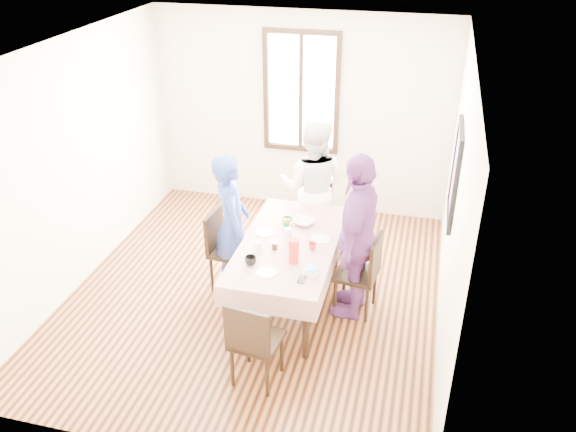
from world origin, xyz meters
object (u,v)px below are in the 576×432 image
at_px(chair_left, 231,251).
at_px(chair_right, 356,274).
at_px(person_right, 357,236).
at_px(person_far, 313,187).
at_px(chair_near, 257,339).
at_px(dining_table, 289,273).
at_px(person_left, 231,224).
at_px(chair_far, 313,215).

xyz_separation_m(chair_left, chair_right, (1.42, -0.11, 0.00)).
relative_size(chair_right, person_right, 0.50).
xyz_separation_m(chair_right, person_right, (-0.02, 0.00, 0.45)).
bearing_deg(chair_right, person_far, 39.84).
relative_size(chair_right, chair_near, 1.00).
xyz_separation_m(dining_table, person_left, (-0.69, 0.16, 0.43)).
bearing_deg(chair_left, dining_table, 81.16).
distance_m(chair_far, chair_near, 2.39).
distance_m(chair_left, chair_right, 1.42).
height_order(chair_near, person_right, person_right).
bearing_deg(dining_table, chair_right, 4.39).
bearing_deg(person_right, dining_table, -79.37).
xyz_separation_m(person_left, person_far, (0.69, 1.01, 0.04)).
bearing_deg(dining_table, person_far, 90.00).
relative_size(dining_table, person_right, 0.96).
height_order(dining_table, chair_right, chair_right).
height_order(chair_far, person_right, person_right).
bearing_deg(chair_left, chair_right, 89.74).
xyz_separation_m(chair_near, person_right, (0.69, 1.25, 0.45)).
distance_m(person_left, person_right, 1.39).
xyz_separation_m(chair_right, chair_near, (-0.71, -1.25, 0.00)).
bearing_deg(chair_left, chair_near, 31.65).
distance_m(dining_table, chair_near, 1.20).
bearing_deg(chair_left, person_left, 94.13).
bearing_deg(chair_near, dining_table, 97.33).
distance_m(chair_right, person_right, 0.45).
relative_size(dining_table, person_far, 1.03).
distance_m(person_far, person_right, 1.32).
bearing_deg(chair_far, person_far, 87.53).
distance_m(chair_near, person_right, 1.50).
distance_m(chair_near, person_far, 2.40).
height_order(chair_left, person_right, person_right).
distance_m(chair_right, chair_near, 1.44).
relative_size(chair_left, person_left, 0.57).
xyz_separation_m(dining_table, chair_far, (0.00, 1.20, 0.08)).
distance_m(chair_left, person_left, 0.35).
distance_m(chair_far, person_left, 1.29).
bearing_deg(person_far, chair_near, 88.93).
distance_m(dining_table, person_left, 0.83).
bearing_deg(chair_left, person_far, 149.12).
distance_m(chair_right, chair_far, 1.34).
bearing_deg(chair_near, chair_far, 97.33).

